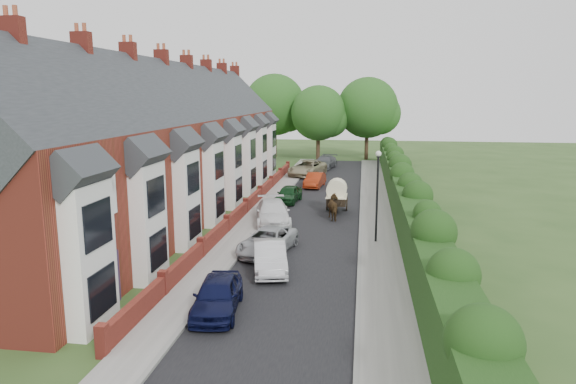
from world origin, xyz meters
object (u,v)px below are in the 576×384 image
(car_silver_b, at_px, (268,241))
(car_grey, at_px, (325,162))
(horse, at_px, (335,207))
(car_white, at_px, (273,213))
(car_beige, at_px, (307,168))
(lamppost, at_px, (377,185))
(car_green, at_px, (289,194))
(car_silver_a, at_px, (270,257))
(car_navy, at_px, (217,295))
(car_red, at_px, (315,180))
(horse_cart, at_px, (337,193))

(car_silver_b, height_order, car_grey, car_grey)
(car_silver_b, xyz_separation_m, horse, (3.04, 7.81, 0.18))
(car_white, distance_m, car_grey, 25.55)
(horse, bearing_deg, car_silver_b, 51.03)
(car_beige, distance_m, car_grey, 5.65)
(lamppost, distance_m, car_white, 7.67)
(car_white, distance_m, car_green, 6.78)
(car_silver_a, height_order, horse, horse)
(car_silver_a, bearing_deg, lamppost, 34.01)
(car_navy, distance_m, car_silver_b, 7.62)
(car_red, distance_m, horse_cart, 10.06)
(car_silver_a, height_order, car_grey, car_grey)
(horse_cart, bearing_deg, car_beige, 103.33)
(car_navy, bearing_deg, car_silver_b, 79.75)
(lamppost, height_order, car_silver_b, lamppost)
(lamppost, relative_size, horse_cart, 1.57)
(car_green, distance_m, car_red, 7.02)
(horse_cart, bearing_deg, car_white, -134.36)
(car_navy, distance_m, car_beige, 33.60)
(car_red, bearing_deg, car_navy, -86.04)
(car_silver_b, bearing_deg, horse, 79.70)
(car_white, bearing_deg, car_silver_b, -95.43)
(horse_cart, bearing_deg, car_red, 104.06)
(car_silver_a, distance_m, car_white, 8.81)
(car_red, bearing_deg, car_silver_a, -83.67)
(car_silver_b, bearing_deg, car_grey, 99.90)
(car_beige, distance_m, horse, 18.59)
(car_silver_b, xyz_separation_m, car_grey, (0.61, 31.48, 0.07))
(car_white, distance_m, horse_cart, 5.52)
(horse_cart, bearing_deg, car_green, 143.16)
(car_navy, distance_m, car_white, 13.58)
(car_silver_b, xyz_separation_m, horse_cart, (3.04, 9.90, 0.72))
(car_silver_a, distance_m, car_beige, 28.76)
(lamppost, distance_m, car_red, 17.95)
(car_green, bearing_deg, car_navy, -83.00)
(car_navy, distance_m, car_grey, 39.10)
(car_silver_a, bearing_deg, car_grey, 77.19)
(car_green, xyz_separation_m, horse_cart, (3.81, -2.85, 0.71))
(car_navy, relative_size, car_white, 0.79)
(car_silver_b, height_order, car_white, car_white)
(car_navy, xyz_separation_m, horse, (3.56, 15.41, 0.13))
(lamppost, distance_m, car_silver_a, 7.76)
(horse, bearing_deg, car_silver_a, 59.30)
(car_navy, bearing_deg, car_red, 81.30)
(car_grey, relative_size, horse_cart, 1.49)
(lamppost, distance_m, horse, 6.31)
(car_grey, bearing_deg, horse, -73.41)
(car_red, relative_size, car_beige, 0.69)
(car_navy, xyz_separation_m, horse_cart, (3.56, 17.50, 0.66))
(car_silver_b, height_order, horse, horse)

